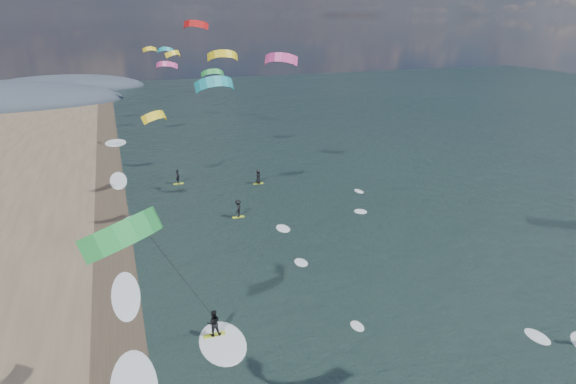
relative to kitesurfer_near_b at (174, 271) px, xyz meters
name	(u,v)px	position (x,y,z in m)	size (l,w,h in m)	color
wet_sand_strip	(118,342)	(-2.92, 5.56, -6.95)	(3.00, 240.00, 0.00)	#382D23
kitesurfer_near_b	(174,271)	(0.00, 0.00, 0.00)	(6.97, 9.08, 11.32)	#BEDA26
far_kitesurfers	(232,192)	(8.60, 25.26, -6.13)	(9.38, 12.27, 1.68)	#BEDA26
bg_kite_field	(188,58)	(9.08, 50.71, 4.97)	(14.64, 72.90, 9.37)	#D83F8C
shoreline_surf	(135,295)	(-1.72, 10.31, -6.95)	(2.40, 79.40, 0.11)	white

